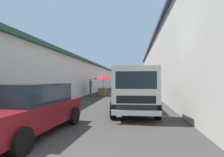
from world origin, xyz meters
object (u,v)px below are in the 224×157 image
Objects in this scene: fruit_stall_far_left at (142,79)px; plastic_stool at (47,107)px; delivery_truck at (135,92)px; vendor_in_shade at (129,91)px; fruit_stall_near_left at (134,78)px; hatchback_car at (28,108)px; vendor_by_crates at (91,86)px; fruit_stall_far_right at (103,79)px.

fruit_stall_far_left reaches higher than plastic_stool.
vendor_in_shade is at bearing 6.94° from delivery_truck.
fruit_stall_near_left is 12.91m from hatchback_car.
fruit_stall_near_left is 5.29× the size of plastic_stool.
delivery_truck is 4.02m from plastic_stool.
vendor_in_shade is at bearing 177.34° from fruit_stall_near_left.
vendor_in_shade is (-5.50, -3.82, -0.12)m from vendor_by_crates.
fruit_stall_far_right is (-3.01, 3.87, -0.01)m from fruit_stall_far_left.
vendor_by_crates is at bearing 26.07° from delivery_truck.
delivery_truck is at bearing -45.26° from hatchback_car.
plastic_stool is at bearing 93.26° from delivery_truck.
fruit_stall_far_right is 1.59m from vendor_by_crates.
hatchback_car is 11.64m from vendor_by_crates.
hatchback_car reaches higher than plastic_stool.
plastic_stool is at bearing 160.01° from fruit_stall_far_left.
hatchback_car is (-12.52, 2.97, -1.06)m from fruit_stall_near_left.
fruit_stall_far_right is 3.08m from fruit_stall_near_left.
fruit_stall_far_right is at bearing 88.32° from fruit_stall_near_left.
hatchback_car is (-15.62, 3.76, -0.89)m from fruit_stall_far_left.
fruit_stall_far_left reaches higher than delivery_truck.
fruit_stall_far_left reaches higher than vendor_by_crates.
delivery_truck reaches higher than hatchback_car.
plastic_stool is at bearing -178.46° from vendor_by_crates.
delivery_truck is at bearing 176.76° from fruit_stall_far_left.
fruit_stall_near_left is at bearing -2.66° from vendor_in_shade.
fruit_stall_near_left is at bearing -77.13° from vendor_by_crates.
vendor_by_crates reaches higher than plastic_stool.
delivery_truck is (-12.60, 0.71, -0.59)m from fruit_stall_far_left.
plastic_stool is (-0.23, 3.95, -0.71)m from delivery_truck.
vendor_in_shade is 3.50× the size of plastic_stool.
vendor_by_crates is 3.90× the size of plastic_stool.
fruit_stall_far_left reaches higher than fruit_stall_far_right.
fruit_stall_near_left reaches higher than vendor_by_crates.
vendor_by_crates is at bearing 129.50° from fruit_stall_far_left.
fruit_stall_far_left is 16.09m from hatchback_car.
fruit_stall_near_left is 1.51× the size of vendor_in_shade.
vendor_by_crates is 6.69m from vendor_in_shade.
fruit_stall_far_left reaches higher than hatchback_car.
vendor_by_crates is at bearing 102.87° from fruit_stall_near_left.
hatchback_car is at bearing -179.52° from fruit_stall_far_right.
fruit_stall_far_left is at bearing -3.24° from delivery_truck.
hatchback_car is 2.63× the size of vendor_in_shade.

